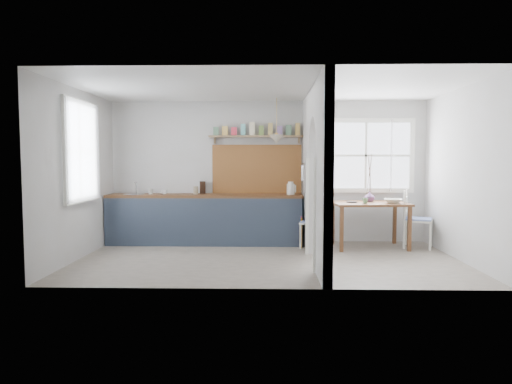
{
  "coord_description": "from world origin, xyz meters",
  "views": [
    {
      "loc": [
        -0.02,
        -6.88,
        1.52
      ],
      "look_at": [
        -0.19,
        0.48,
        1.0
      ],
      "focal_mm": 32.0,
      "sensor_mm": 36.0,
      "label": 1
    }
  ],
  "objects_px": {
    "dining_table": "(369,225)",
    "chair_left": "(314,222)",
    "vase": "(370,196)",
    "chair_right": "(418,219)",
    "kettle": "(291,188)"
  },
  "relations": [
    {
      "from": "chair_right",
      "to": "kettle",
      "type": "xyz_separation_m",
      "value": [
        -2.19,
        0.27,
        0.51
      ]
    },
    {
      "from": "chair_left",
      "to": "vase",
      "type": "distance_m",
      "value": 1.1
    },
    {
      "from": "chair_right",
      "to": "vase",
      "type": "distance_m",
      "value": 0.9
    },
    {
      "from": "dining_table",
      "to": "kettle",
      "type": "height_order",
      "value": "kettle"
    },
    {
      "from": "dining_table",
      "to": "vase",
      "type": "distance_m",
      "value": 0.51
    },
    {
      "from": "dining_table",
      "to": "kettle",
      "type": "distance_m",
      "value": 1.52
    },
    {
      "from": "chair_right",
      "to": "kettle",
      "type": "height_order",
      "value": "kettle"
    },
    {
      "from": "chair_left",
      "to": "dining_table",
      "type": "bearing_deg",
      "value": 117.69
    },
    {
      "from": "vase",
      "to": "chair_right",
      "type": "bearing_deg",
      "value": -11.15
    },
    {
      "from": "chair_left",
      "to": "kettle",
      "type": "bearing_deg",
      "value": -105.66
    },
    {
      "from": "dining_table",
      "to": "chair_right",
      "type": "height_order",
      "value": "chair_right"
    },
    {
      "from": "kettle",
      "to": "chair_right",
      "type": "bearing_deg",
      "value": -13.84
    },
    {
      "from": "kettle",
      "to": "chair_left",
      "type": "bearing_deg",
      "value": -46.92
    },
    {
      "from": "dining_table",
      "to": "chair_left",
      "type": "height_order",
      "value": "chair_left"
    },
    {
      "from": "dining_table",
      "to": "chair_left",
      "type": "relative_size",
      "value": 1.38
    }
  ]
}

